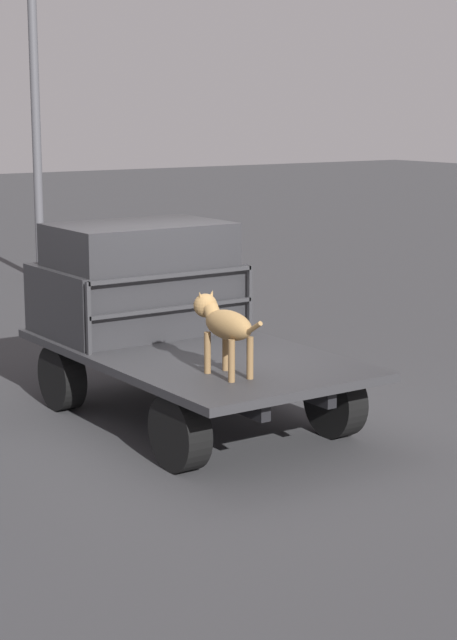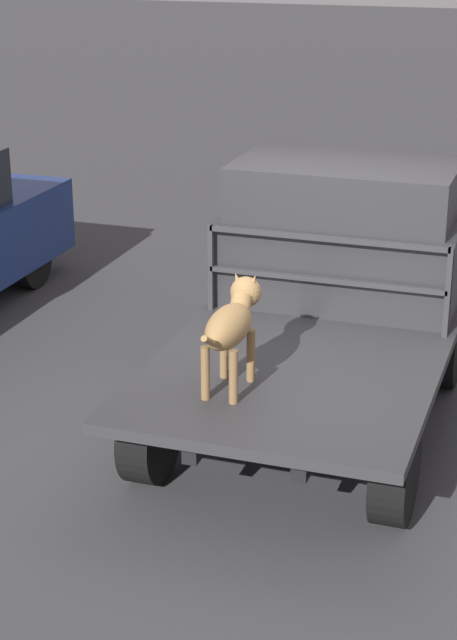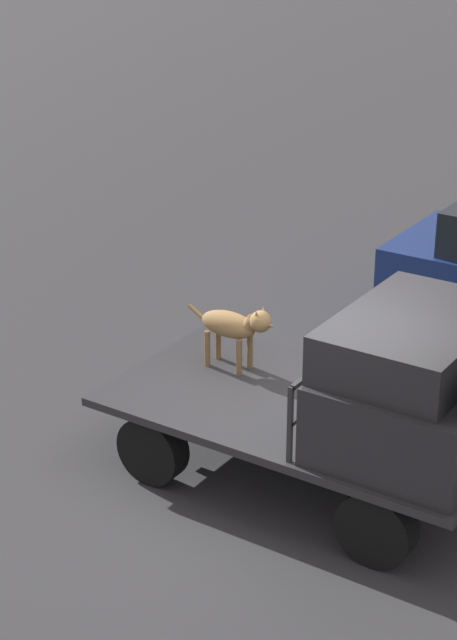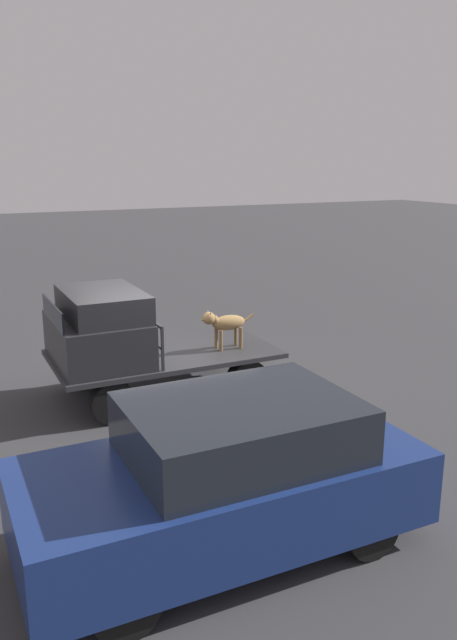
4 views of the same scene
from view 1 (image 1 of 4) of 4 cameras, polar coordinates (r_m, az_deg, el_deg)
The scene contains 6 objects.
ground_plane at distance 10.71m, azimuth -1.91°, elevation -5.44°, with size 80.00×80.00×0.00m, color #38383A.
flatbed_truck at distance 10.57m, azimuth -1.93°, elevation -2.57°, with size 3.74×2.05×0.74m.
truck_cab at distance 11.34m, azimuth -4.91°, elevation 2.14°, with size 1.39×1.93×1.16m.
truck_headboard at distance 10.73m, azimuth -2.98°, elevation 1.26°, with size 0.04×1.93×0.71m.
dog at distance 9.45m, azimuth -0.29°, elevation -0.18°, with size 1.01×0.26×0.72m.
light_pole_near at distance 19.60m, azimuth -10.40°, elevation 14.99°, with size 0.51×0.51×6.35m.
Camera 1 is at (-8.68, 5.48, 3.07)m, focal length 60.00 mm.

